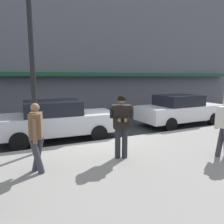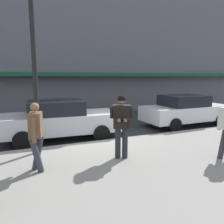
# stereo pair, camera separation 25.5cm
# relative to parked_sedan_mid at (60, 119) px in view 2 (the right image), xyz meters

# --- Properties ---
(ground_plane) EXTENTS (80.00, 80.00, 0.00)m
(ground_plane) POSITION_rel_parked_sedan_mid_xyz_m (1.43, -1.03, -0.79)
(ground_plane) COLOR #2B2D30
(sidewalk) EXTENTS (32.00, 5.30, 0.14)m
(sidewalk) POSITION_rel_parked_sedan_mid_xyz_m (2.43, -3.88, -0.72)
(sidewalk) COLOR gray
(sidewalk) RESTS_ON ground
(curb_paint_line) EXTENTS (28.00, 0.12, 0.01)m
(curb_paint_line) POSITION_rel_parked_sedan_mid_xyz_m (2.43, -0.98, -0.79)
(curb_paint_line) COLOR silver
(curb_paint_line) RESTS_ON ground
(storefront_facade) EXTENTS (28.00, 4.70, 12.33)m
(storefront_facade) POSITION_rel_parked_sedan_mid_xyz_m (2.43, 7.47, 5.36)
(storefront_facade) COLOR slate
(storefront_facade) RESTS_ON ground
(parked_sedan_mid) EXTENTS (4.60, 2.13, 1.54)m
(parked_sedan_mid) POSITION_rel_parked_sedan_mid_xyz_m (0.00, 0.00, 0.00)
(parked_sedan_mid) COLOR silver
(parked_sedan_mid) RESTS_ON ground
(parked_sedan_far) EXTENTS (4.54, 2.01, 1.54)m
(parked_sedan_far) POSITION_rel_parked_sedan_mid_xyz_m (6.22, 0.02, 0.00)
(parked_sedan_far) COLOR silver
(parked_sedan_far) RESTS_ON ground
(man_texting_on_phone) EXTENTS (0.61, 0.65, 1.81)m
(man_texting_on_phone) POSITION_rel_parked_sedan_mid_xyz_m (1.20, -3.14, 0.46)
(man_texting_on_phone) COLOR #23232B
(man_texting_on_phone) RESTS_ON sidewalk
(pedestrian_dark_coat) EXTENTS (0.39, 0.59, 1.70)m
(pedestrian_dark_coat) POSITION_rel_parked_sedan_mid_xyz_m (-1.07, -3.10, 0.32)
(pedestrian_dark_coat) COLOR #33333D
(pedestrian_dark_coat) RESTS_ON sidewalk
(street_lamp_post) EXTENTS (0.36, 0.36, 4.88)m
(street_lamp_post) POSITION_rel_parked_sedan_mid_xyz_m (-0.94, -1.68, 2.35)
(street_lamp_post) COLOR black
(street_lamp_post) RESTS_ON sidewalk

